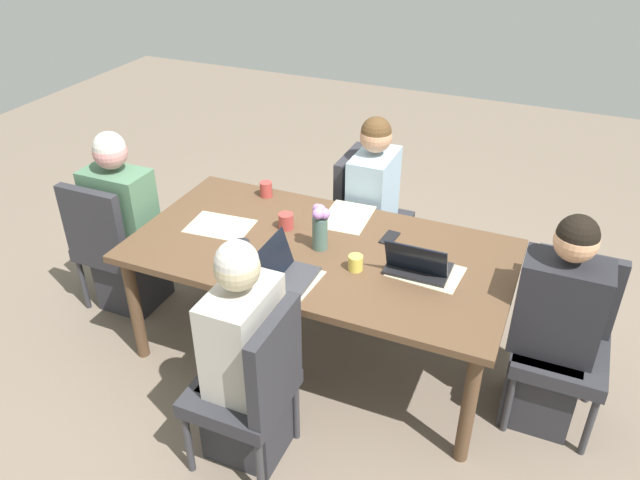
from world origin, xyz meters
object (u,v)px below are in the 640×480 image
object	(u,v)px
chair_near_left_mid	(364,211)
coffee_mug_centre_left	(356,263)
person_head_left_right_near	(553,335)
coffee_mug_centre_right	(286,221)
phone_black	(390,238)
laptop_far_left_near	(284,274)
coffee_mug_near_left	(242,249)
laptop_head_left_right_near	(418,266)
chair_head_right_left_far	(111,240)
dining_table	(320,258)
person_head_right_left_far	(125,233)
coffee_mug_near_right	(266,189)
chair_far_left_near	(254,383)
person_far_left_near	(245,365)
person_near_left_mid	(372,214)
flower_vase	(321,225)
chair_head_left_right_near	(566,333)

from	to	relation	value
chair_near_left_mid	coffee_mug_centre_left	world-z (taller)	chair_near_left_mid
person_head_left_right_near	coffee_mug_centre_right	bearing A→B (deg)	-4.57
coffee_mug_centre_right	phone_black	distance (m)	0.59
coffee_mug_centre_left	chair_near_left_mid	bearing A→B (deg)	-73.26
laptop_far_left_near	coffee_mug_near_left	xyz separation A→B (m)	(0.30, -0.12, 0.00)
person_head_left_right_near	laptop_head_left_right_near	bearing A→B (deg)	1.77
chair_head_right_left_far	coffee_mug_centre_left	world-z (taller)	chair_head_right_left_far
dining_table	laptop_head_left_right_near	bearing A→B (deg)	177.61
coffee_mug_near_left	coffee_mug_centre_left	xyz separation A→B (m)	(-0.59, -0.12, -0.01)
coffee_mug_centre_left	coffee_mug_centre_right	world-z (taller)	coffee_mug_centre_right
laptop_head_left_right_near	coffee_mug_centre_right	xyz separation A→B (m)	(0.81, -0.14, 0.00)
person_head_left_right_near	coffee_mug_centre_right	size ratio (longest dim) A/B	13.13
dining_table	coffee_mug_near_left	distance (m)	0.43
chair_head_right_left_far	phone_black	bearing A→B (deg)	-168.24
dining_table	person_head_right_left_far	size ratio (longest dim) A/B	1.72
laptop_far_left_near	laptop_head_left_right_near	world-z (taller)	laptop_far_left_near
chair_near_left_mid	chair_head_right_left_far	xyz separation A→B (m)	(1.33, 0.97, 0.00)
chair_near_left_mid	chair_head_right_left_far	distance (m)	1.65
coffee_mug_near_right	coffee_mug_centre_left	world-z (taller)	coffee_mug_near_right
coffee_mug_near_right	laptop_head_left_right_near	bearing A→B (deg)	157.72
person_head_right_left_far	coffee_mug_near_left	bearing A→B (deg)	167.98
chair_far_left_near	coffee_mug_near_left	size ratio (longest dim) A/B	9.69
person_far_left_near	laptop_far_left_near	bearing A→B (deg)	-89.60
chair_near_left_mid	coffee_mug_centre_right	size ratio (longest dim) A/B	9.89
person_near_left_mid	chair_head_right_left_far	size ratio (longest dim) A/B	1.33
coffee_mug_near_left	laptop_far_left_near	bearing A→B (deg)	158.99
person_head_left_right_near	chair_far_left_near	bearing A→B (deg)	35.02
person_head_left_right_near	laptop_far_left_near	bearing A→B (deg)	15.43
flower_vase	laptop_head_left_right_near	xyz separation A→B (m)	(-0.54, 0.02, -0.10)
person_head_right_left_far	coffee_mug_near_right	size ratio (longest dim) A/B	12.52
coffee_mug_near_left	flower_vase	bearing A→B (deg)	-145.63
person_far_left_near	coffee_mug_near_left	xyz separation A→B (m)	(0.31, -0.55, 0.24)
person_far_left_near	coffee_mug_centre_left	distance (m)	0.76
chair_far_left_near	person_head_left_right_near	xyz separation A→B (m)	(-1.21, -0.85, 0.03)
person_near_left_mid	chair_head_right_left_far	bearing A→B (deg)	33.12
chair_near_left_mid	coffee_mug_centre_left	size ratio (longest dim) A/B	11.05
chair_near_left_mid	laptop_far_left_near	world-z (taller)	laptop_far_left_near
dining_table	person_near_left_mid	bearing A→B (deg)	-91.93
person_near_left_mid	coffee_mug_near_left	size ratio (longest dim) A/B	12.86
chair_head_right_left_far	person_head_right_left_far	xyz separation A→B (m)	(-0.06, -0.07, 0.03)
person_head_left_right_near	phone_black	world-z (taller)	person_head_left_right_near
chair_near_left_mid	chair_head_left_right_near	bearing A→B (deg)	149.62
person_head_right_left_far	laptop_head_left_right_near	world-z (taller)	person_head_right_left_far
chair_near_left_mid	dining_table	bearing A→B (deg)	93.14
chair_head_left_right_near	laptop_far_left_near	size ratio (longest dim) A/B	2.81
chair_far_left_near	flower_vase	bearing A→B (deg)	-87.82
coffee_mug_centre_right	dining_table	bearing A→B (deg)	155.51
chair_head_right_left_far	coffee_mug_centre_left	distance (m)	1.65
flower_vase	coffee_mug_centre_left	world-z (taller)	flower_vase
chair_head_right_left_far	phone_black	world-z (taller)	chair_head_right_left_far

